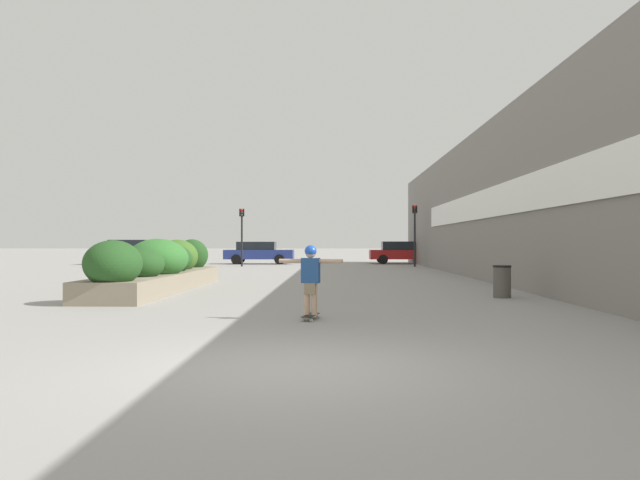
{
  "coord_description": "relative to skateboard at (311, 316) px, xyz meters",
  "views": [
    {
      "loc": [
        0.46,
        -7.03,
        1.41
      ],
      "look_at": [
        0.02,
        13.2,
        1.51
      ],
      "focal_mm": 35.0,
      "sensor_mm": 36.0,
      "label": 1
    }
  ],
  "objects": [
    {
      "name": "car_center_right",
      "position": [
        -4.59,
        30.14,
        0.72
      ],
      "size": [
        4.58,
        1.93,
        1.49
      ],
      "rotation": [
        0.0,
        0.0,
        -1.57
      ],
      "color": "navy",
      "rests_on": "ground_plane"
    },
    {
      "name": "traffic_light_left",
      "position": [
        -5.05,
        25.59,
        2.28
      ],
      "size": [
        0.28,
        0.3,
        3.45
      ],
      "color": "black",
      "rests_on": "ground_plane"
    },
    {
      "name": "trash_bin",
      "position": [
        4.77,
        4.69,
        0.35
      ],
      "size": [
        0.47,
        0.47,
        0.83
      ],
      "color": "#514C47",
      "rests_on": "ground_plane"
    },
    {
      "name": "car_rightmost",
      "position": [
        5.04,
        30.85,
        0.72
      ],
      "size": [
        4.4,
        1.99,
        1.5
      ],
      "rotation": [
        0.0,
        0.0,
        -1.57
      ],
      "color": "maroon",
      "rests_on": "ground_plane"
    },
    {
      "name": "ground_plane",
      "position": [
        -0.04,
        -4.42,
        -0.07
      ],
      "size": [
        300.0,
        300.0,
        0.0
      ],
      "primitive_type": "plane",
      "color": "gray"
    },
    {
      "name": "traffic_light_right",
      "position": [
        5.23,
        25.46,
        2.39
      ],
      "size": [
        0.28,
        0.3,
        3.62
      ],
      "color": "black",
      "rests_on": "ground_plane"
    },
    {
      "name": "car_center_left",
      "position": [
        15.15,
        28.5,
        0.75
      ],
      "size": [
        4.53,
        1.98,
        1.56
      ],
      "rotation": [
        0.0,
        0.0,
        -1.57
      ],
      "color": "#BCBCC1",
      "rests_on": "ground_plane"
    },
    {
      "name": "car_leftmost",
      "position": [
        -12.96,
        28.89,
        0.77
      ],
      "size": [
        4.37,
        2.02,
        1.61
      ],
      "rotation": [
        0.0,
        0.0,
        1.57
      ],
      "color": "silver",
      "rests_on": "ground_plane"
    },
    {
      "name": "skateboard",
      "position": [
        0.0,
        0.0,
        0.0
      ],
      "size": [
        0.33,
        0.76,
        0.09
      ],
      "rotation": [
        0.0,
        0.0,
        -0.21
      ],
      "color": "black",
      "rests_on": "ground_plane"
    },
    {
      "name": "building_wall_right",
      "position": [
        6.21,
        12.54,
        2.81
      ],
      "size": [
        0.67,
        43.56,
        5.76
      ],
      "color": "gray",
      "rests_on": "ground_plane"
    },
    {
      "name": "planter_box",
      "position": [
        -4.74,
        7.05,
        0.61
      ],
      "size": [
        1.78,
        9.86,
        1.54
      ],
      "color": "gray",
      "rests_on": "ground_plane"
    },
    {
      "name": "skateboarder",
      "position": [
        0.0,
        0.0,
        0.8
      ],
      "size": [
        1.19,
        0.32,
        1.28
      ],
      "rotation": [
        0.0,
        0.0,
        -0.21
      ],
      "color": "tan",
      "rests_on": "skateboard"
    }
  ]
}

